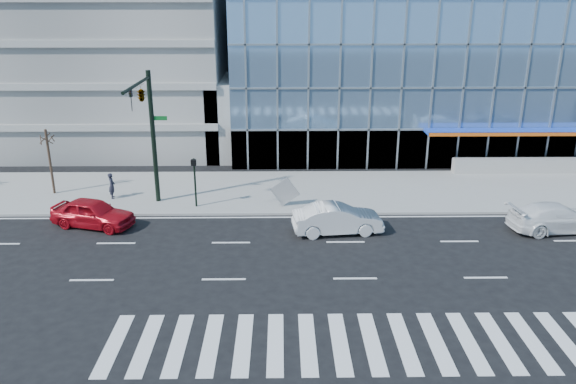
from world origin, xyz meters
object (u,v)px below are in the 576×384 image
Objects in this scene: street_tree_near at (47,138)px; white_suv at (557,217)px; pedestrian at (112,186)px; white_sedan at (338,219)px; tilted_panel at (285,192)px; ped_signal_post at (195,175)px; red_sedan at (93,213)px; traffic_signal at (145,109)px.

white_suv is (29.68, -6.09, -3.01)m from street_tree_near.
pedestrian is (-25.64, 5.11, 0.20)m from white_suv.
street_tree_near is 30.45m from white_suv.
tilted_panel reaches higher than white_sedan.
white_sedan is at bearing -24.27° from ped_signal_post.
red_sedan is at bearing -51.27° from street_tree_near.
street_tree_near reaches higher than tilted_panel.
tilted_panel reaches higher than red_sedan.
street_tree_near reaches higher than pedestrian.
pedestrian is at bearing 163.87° from ped_signal_post.
tilted_panel is at bearing -9.54° from street_tree_near.
street_tree_near is (-7.00, 2.93, -2.39)m from traffic_signal.
white_suv is 1.14× the size of red_sedan.
red_sedan is at bearing 80.72° from white_suv.
traffic_signal reaches higher than red_sedan.
white_sedan is (10.68, -3.31, -5.37)m from traffic_signal.
white_suv is at bearing -11.87° from tilted_panel.
red_sedan is at bearing -164.19° from tilted_panel.
street_tree_near reaches higher than red_sedan.
traffic_signal is 12.40m from white_sedan.
ped_signal_post is 5.48m from tilted_panel.
white_sedan is 4.69m from tilted_panel.
ped_signal_post is 1.84× the size of pedestrian.
red_sedan is 2.86× the size of pedestrian.
white_sedan is at bearing -123.73° from pedestrian.
tilted_panel is at bearing -59.42° from red_sedan.
white_suv is 4.07× the size of tilted_panel.
ped_signal_post is 0.62× the size of white_sedan.
traffic_signal is 6.15× the size of tilted_panel.
ped_signal_post is at bearing -47.31° from red_sedan.
traffic_signal is 1.89× the size of street_tree_near.
tilted_panel is (-14.81, 3.59, 0.29)m from white_suv.
street_tree_near is 5.02m from pedestrian.
traffic_signal is 7.96m from street_tree_near.
street_tree_near reaches higher than white_suv.
pedestrian is 10.93m from tilted_panel.
red_sedan is (-5.34, -2.63, -1.35)m from ped_signal_post.
ped_signal_post is 20.53m from white_suv.
traffic_signal is at bearing -35.13° from red_sedan.
street_tree_near is 7.28m from red_sedan.
pedestrian is (-5.46, 1.58, -1.18)m from ped_signal_post.
pedestrian is at bearing 62.55° from white_sedan.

